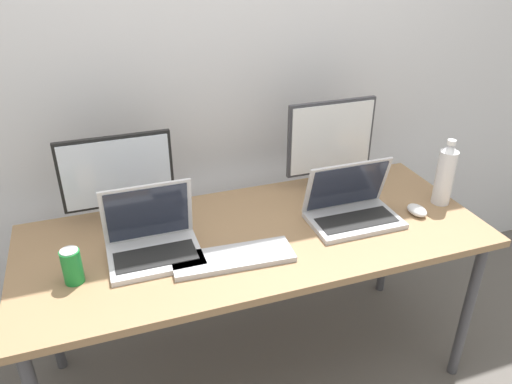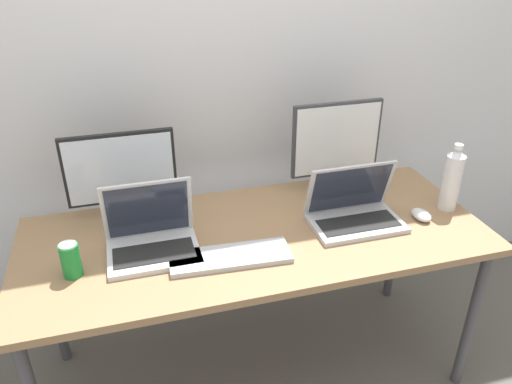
% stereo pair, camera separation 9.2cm
% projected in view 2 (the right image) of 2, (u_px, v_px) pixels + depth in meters
% --- Properties ---
extents(ground_plane, '(16.00, 16.00, 0.00)m').
position_uv_depth(ground_plane, '(256.00, 368.00, 2.29)').
color(ground_plane, '#5B5651').
extents(wall_back, '(7.00, 0.08, 2.60)m').
position_uv_depth(wall_back, '(219.00, 54.00, 2.17)').
color(wall_back, silver).
rests_on(wall_back, ground).
extents(work_desk, '(1.80, 0.74, 0.74)m').
position_uv_depth(work_desk, '(256.00, 245.00, 1.97)').
color(work_desk, '#424247').
rests_on(work_desk, ground).
extents(monitor_left, '(0.43, 0.17, 0.37)m').
position_uv_depth(monitor_left, '(121.00, 174.00, 1.95)').
color(monitor_left, black).
rests_on(monitor_left, work_desk).
extents(monitor_center, '(0.40, 0.18, 0.40)m').
position_uv_depth(monitor_center, '(336.00, 145.00, 2.16)').
color(monitor_center, '#38383D').
rests_on(monitor_center, work_desk).
extents(laptop_silver, '(0.33, 0.24, 0.26)m').
position_uv_depth(laptop_silver, '(151.00, 236.00, 1.81)').
color(laptop_silver, silver).
rests_on(laptop_silver, work_desk).
extents(laptop_secondary, '(0.36, 0.23, 0.24)m').
position_uv_depth(laptop_secondary, '(354.00, 210.00, 1.98)').
color(laptop_secondary, '#B7B7BC').
rests_on(laptop_secondary, work_desk).
extents(keyboard_main, '(0.44, 0.17, 0.02)m').
position_uv_depth(keyboard_main, '(230.00, 257.00, 1.78)').
color(keyboard_main, '#B2B2B7').
rests_on(keyboard_main, work_desk).
extents(mouse_by_keyboard, '(0.07, 0.10, 0.04)m').
position_uv_depth(mouse_by_keyboard, '(421.00, 215.00, 2.02)').
color(mouse_by_keyboard, silver).
rests_on(mouse_by_keyboard, work_desk).
extents(water_bottle, '(0.08, 0.08, 0.29)m').
position_uv_depth(water_bottle, '(452.00, 179.00, 2.05)').
color(water_bottle, silver).
rests_on(water_bottle, work_desk).
extents(soda_can_near_keyboard, '(0.07, 0.07, 0.13)m').
position_uv_depth(soda_can_near_keyboard, '(71.00, 260.00, 1.68)').
color(soda_can_near_keyboard, '#197F33').
rests_on(soda_can_near_keyboard, work_desk).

